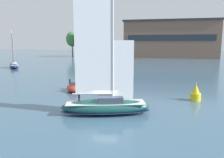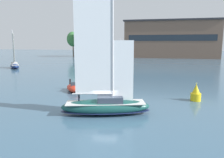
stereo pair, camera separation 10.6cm
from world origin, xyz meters
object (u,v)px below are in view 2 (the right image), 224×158
(tree_shore_right, at_px, (73,39))
(tree_shore_left, at_px, (99,30))
(sailboat_moored_far_slip, at_px, (15,65))
(sailboat_moored_near_marina, at_px, (119,60))
(tree_shore_center, at_px, (83,35))
(channel_buoy, at_px, (196,94))
(sailboat_main, at_px, (106,104))
(motor_tender, at_px, (73,88))

(tree_shore_right, bearing_deg, tree_shore_left, 3.33)
(tree_shore_left, distance_m, sailboat_moored_far_slip, 59.07)
(sailboat_moored_near_marina, bearing_deg, tree_shore_right, 137.23)
(tree_shore_center, distance_m, channel_buoy, 90.27)
(channel_buoy, bearing_deg, tree_shore_right, 121.83)
(tree_shore_center, xyz_separation_m, sailboat_main, (34.14, -85.81, -10.18))
(sailboat_moored_near_marina, distance_m, sailboat_moored_far_slip, 37.70)
(tree_shore_right, height_order, sailboat_moored_far_slip, tree_shore_right)
(sailboat_moored_near_marina, bearing_deg, sailboat_main, -80.12)
(sailboat_moored_far_slip, bearing_deg, tree_shore_left, 80.40)
(tree_shore_center, distance_m, tree_shore_right, 9.21)
(motor_tender, distance_m, channel_buoy, 17.56)
(tree_shore_right, xyz_separation_m, sailboat_moored_near_marina, (30.82, -28.51, -8.70))
(tree_shore_right, xyz_separation_m, sailboat_main, (41.66, -90.80, -8.32))
(tree_shore_right, xyz_separation_m, sailboat_moored_far_slip, (4.92, -55.91, -8.43))
(motor_tender, bearing_deg, sailboat_main, -50.86)
(tree_shore_center, height_order, motor_tender, tree_shore_center)
(sailboat_moored_far_slip, bearing_deg, motor_tender, -41.26)
(tree_shore_left, height_order, sailboat_moored_far_slip, tree_shore_left)
(sailboat_moored_near_marina, distance_m, channel_buoy, 58.41)
(sailboat_moored_far_slip, xyz_separation_m, channel_buoy, (46.66, -27.19, 0.03))
(sailboat_main, bearing_deg, tree_shore_center, 111.70)
(sailboat_moored_far_slip, distance_m, channel_buoy, 54.01)
(tree_shore_center, height_order, sailboat_main, tree_shore_center)
(tree_shore_center, xyz_separation_m, sailboat_moored_far_slip, (-2.59, -50.92, -10.30))
(sailboat_moored_near_marina, height_order, channel_buoy, sailboat_moored_near_marina)
(sailboat_main, distance_m, sailboat_moored_far_slip, 50.66)
(tree_shore_left, bearing_deg, channel_buoy, -66.18)
(tree_shore_right, distance_m, sailboat_moored_far_slip, 56.76)
(tree_shore_center, xyz_separation_m, sailboat_moored_near_marina, (23.30, -23.52, -10.57))
(tree_shore_left, xyz_separation_m, tree_shore_right, (-14.53, -0.85, -4.81))
(tree_shore_left, distance_m, channel_buoy, 92.71)
(tree_shore_right, bearing_deg, tree_shore_center, -33.58)
(tree_shore_left, relative_size, motor_tender, 4.59)
(sailboat_moored_far_slip, bearing_deg, sailboat_moored_near_marina, 46.62)
(tree_shore_right, height_order, sailboat_main, tree_shore_right)
(sailboat_main, bearing_deg, channel_buoy, 37.80)
(tree_shore_center, bearing_deg, tree_shore_right, 146.42)
(tree_shore_center, distance_m, motor_tender, 81.71)
(sailboat_moored_near_marina, xyz_separation_m, motor_tender, (3.28, -53.00, -0.11))
(tree_shore_center, distance_m, sailboat_moored_far_slip, 52.02)
(sailboat_moored_near_marina, xyz_separation_m, channel_buoy, (20.77, -54.59, 0.30))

